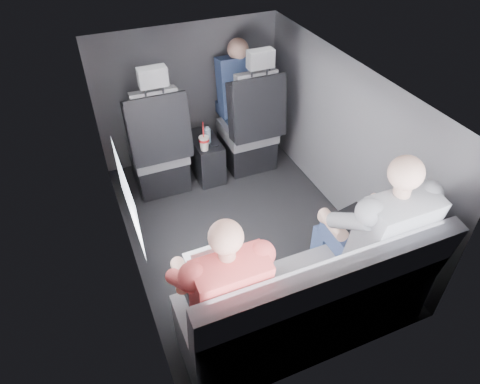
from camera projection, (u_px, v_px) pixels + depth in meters
name	position (u px, v px, depth m)	size (l,w,h in m)	color
floor	(241.00, 230.00, 3.64)	(2.60, 2.60, 0.00)	black
ceiling	(242.00, 82.00, 2.79)	(2.60, 2.60, 0.00)	#B2B2AD
panel_left	(121.00, 196.00, 2.94)	(0.02, 2.60, 1.35)	#56565B
panel_right	(343.00, 141.00, 3.48)	(0.02, 2.60, 1.35)	#56565B
panel_front	(189.00, 94.00, 4.14)	(1.80, 0.02, 1.35)	#56565B
panel_back	(337.00, 297.00, 2.28)	(1.80, 0.02, 1.35)	#56565B
side_window	(128.00, 195.00, 2.59)	(0.02, 0.75, 0.42)	white
seatbelt	(259.00, 102.00, 3.75)	(0.05, 0.01, 0.65)	black
front_seat_left	(159.00, 152.00, 3.85)	(0.52, 0.58, 1.26)	black
front_seat_right	(250.00, 132.00, 4.12)	(0.52, 0.58, 1.26)	black
center_console	(206.00, 157.00, 4.14)	(0.24, 0.48, 0.41)	black
rear_bench	(308.00, 304.00, 2.68)	(1.60, 0.57, 0.92)	slate
soda_cup	(204.00, 143.00, 3.83)	(0.09, 0.09, 0.29)	white
water_bottle	(208.00, 136.00, 3.92)	(0.06, 0.06, 0.16)	#B1DAF0
laptop_white	(213.00, 261.00, 2.54)	(0.30, 0.28, 0.22)	silver
laptop_black	(357.00, 218.00, 2.83)	(0.33, 0.31, 0.21)	black
passenger_rear_left	(221.00, 288.00, 2.39)	(0.49, 0.61, 1.21)	#303035
passenger_rear_right	(374.00, 233.00, 2.68)	(0.55, 0.66, 1.30)	navy
passenger_front_right	(238.00, 88.00, 4.08)	(0.39, 0.39, 0.79)	navy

